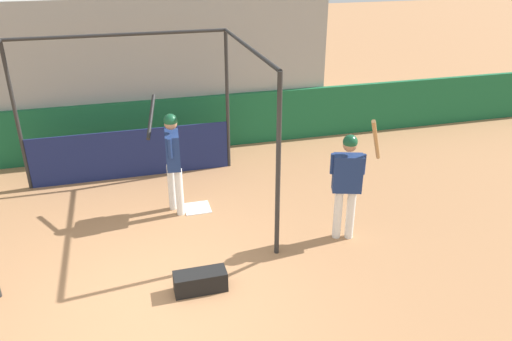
{
  "coord_description": "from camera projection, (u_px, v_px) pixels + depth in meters",
  "views": [
    {
      "loc": [
        -0.13,
        -5.27,
        4.27
      ],
      "look_at": [
        1.75,
        1.58,
        0.96
      ],
      "focal_mm": 35.0,
      "sensor_mm": 36.0,
      "label": 1
    }
  ],
  "objects": [
    {
      "name": "batting_cage",
      "position": [
        130.0,
        132.0,
        8.82
      ],
      "size": [
        3.9,
        3.34,
        2.78
      ],
      "color": "#282828",
      "rests_on": "ground"
    },
    {
      "name": "outfield_wall",
      "position": [
        133.0,
        129.0,
        10.63
      ],
      "size": [
        24.0,
        0.12,
        1.18
      ],
      "color": "#196038",
      "rests_on": "ground"
    },
    {
      "name": "equipment_bag",
      "position": [
        200.0,
        281.0,
        6.62
      ],
      "size": [
        0.7,
        0.28,
        0.28
      ],
      "color": "black",
      "rests_on": "ground"
    },
    {
      "name": "player_batter",
      "position": [
        172.0,
        154.0,
        8.17
      ],
      "size": [
        0.54,
        0.96,
        1.92
      ],
      "rotation": [
        0.0,
        0.0,
        1.48
      ],
      "color": "white",
      "rests_on": "ground"
    },
    {
      "name": "home_plate",
      "position": [
        197.0,
        208.0,
        8.69
      ],
      "size": [
        0.44,
        0.44,
        0.02
      ],
      "color": "white",
      "rests_on": "ground"
    },
    {
      "name": "bleacher_section",
      "position": [
        125.0,
        60.0,
        12.0
      ],
      "size": [
        8.7,
        4.0,
        3.26
      ],
      "color": "#9E9E99",
      "rests_on": "ground"
    },
    {
      "name": "ground_plane",
      "position": [
        158.0,
        303.0,
        6.44
      ],
      "size": [
        60.0,
        60.0,
        0.0
      ],
      "primitive_type": "plane",
      "color": "#A8754C"
    },
    {
      "name": "player_waiting",
      "position": [
        348.0,
        178.0,
        7.44
      ],
      "size": [
        0.8,
        0.52,
        2.03
      ],
      "rotation": [
        0.0,
        0.0,
        -0.32
      ],
      "color": "white",
      "rests_on": "ground"
    }
  ]
}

